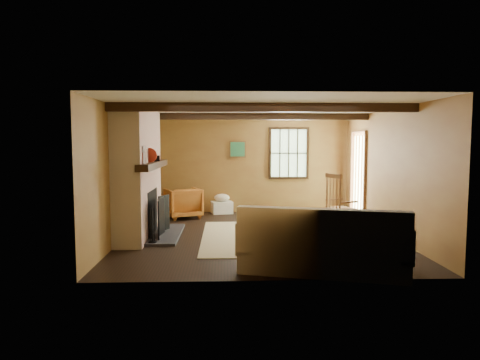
{
  "coord_description": "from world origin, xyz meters",
  "views": [
    {
      "loc": [
        -0.62,
        -8.09,
        1.77
      ],
      "look_at": [
        -0.32,
        0.4,
        1.02
      ],
      "focal_mm": 32.0,
      "sensor_mm": 36.0,
      "label": 1
    }
  ],
  "objects_px": {
    "laundry_basket": "(222,207)",
    "sofa": "(323,247)",
    "fireplace": "(140,178)",
    "armchair": "(183,203)",
    "rocking_chair": "(339,207)"
  },
  "relations": [
    {
      "from": "rocking_chair",
      "to": "laundry_basket",
      "type": "bearing_deg",
      "value": 20.62
    },
    {
      "from": "rocking_chair",
      "to": "laundry_basket",
      "type": "distance_m",
      "value": 3.32
    },
    {
      "from": "rocking_chair",
      "to": "sofa",
      "type": "height_order",
      "value": "rocking_chair"
    },
    {
      "from": "rocking_chair",
      "to": "sofa",
      "type": "distance_m",
      "value": 2.69
    },
    {
      "from": "laundry_basket",
      "to": "armchair",
      "type": "height_order",
      "value": "armchair"
    },
    {
      "from": "fireplace",
      "to": "sofa",
      "type": "height_order",
      "value": "fireplace"
    },
    {
      "from": "rocking_chair",
      "to": "sofa",
      "type": "relative_size",
      "value": 0.48
    },
    {
      "from": "fireplace",
      "to": "rocking_chair",
      "type": "height_order",
      "value": "fireplace"
    },
    {
      "from": "rocking_chair",
      "to": "laundry_basket",
      "type": "relative_size",
      "value": 2.35
    },
    {
      "from": "sofa",
      "to": "armchair",
      "type": "height_order",
      "value": "sofa"
    },
    {
      "from": "rocking_chair",
      "to": "armchair",
      "type": "bearing_deg",
      "value": 37.71
    },
    {
      "from": "rocking_chair",
      "to": "armchair",
      "type": "height_order",
      "value": "rocking_chair"
    },
    {
      "from": "laundry_basket",
      "to": "sofa",
      "type": "bearing_deg",
      "value": -73.61
    },
    {
      "from": "laundry_basket",
      "to": "armchair",
      "type": "xyz_separation_m",
      "value": [
        -0.91,
        -0.62,
        0.21
      ]
    },
    {
      "from": "fireplace",
      "to": "armchair",
      "type": "distance_m",
      "value": 2.14
    }
  ]
}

